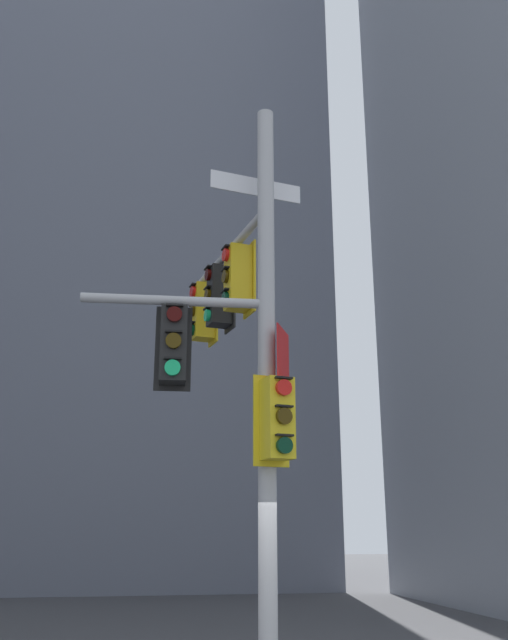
{
  "coord_description": "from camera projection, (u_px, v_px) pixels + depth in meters",
  "views": [
    {
      "loc": [
        -1.68,
        -8.65,
        2.16
      ],
      "look_at": [
        -0.17,
        0.0,
        4.84
      ],
      "focal_mm": 38.94,
      "sensor_mm": 36.0,
      "label": 1
    }
  ],
  "objects": [
    {
      "name": "building_mid_block",
      "position": [
        133.0,
        137.0,
        39.1
      ],
      "size": [
        17.64,
        17.64,
        46.96
      ],
      "primitive_type": "cube",
      "color": "slate",
      "rests_on": "ground"
    },
    {
      "name": "signal_pole_assembly",
      "position": [
        236.0,
        345.0,
        9.79
      ],
      "size": [
        3.05,
        3.83,
        8.01
      ],
      "color": "#B2B2B5",
      "rests_on": "ground"
    }
  ]
}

